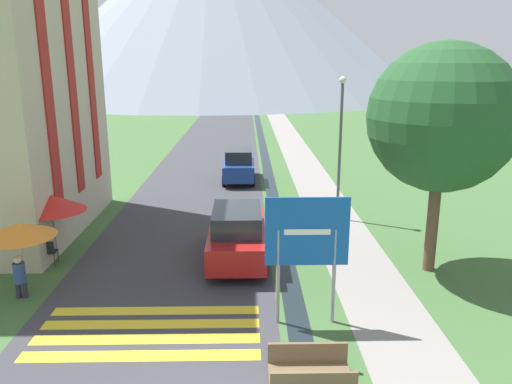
{
  "coord_description": "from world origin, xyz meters",
  "views": [
    {
      "loc": [
        -0.08,
        -6.8,
        6.42
      ],
      "look_at": [
        0.25,
        10.0,
        2.01
      ],
      "focal_mm": 35.0,
      "sensor_mm": 36.0,
      "label": 1
    }
  ],
  "objects_px": {
    "cafe_chair_far_right": "(57,232)",
    "cafe_chair_middle": "(49,250)",
    "parked_car_far": "(239,165)",
    "footbridge": "(310,375)",
    "tree_by_path": "(442,118)",
    "cafe_chair_far_left": "(57,237)",
    "cafe_umbrella_front_orange": "(18,230)",
    "person_seated_far": "(20,275)",
    "cafe_umbrella_middle_red": "(52,203)",
    "person_standing_terrace": "(36,239)",
    "road_sign": "(307,242)",
    "streetlamp": "(340,138)",
    "parked_car_near": "(237,234)"
  },
  "relations": [
    {
      "from": "cafe_chair_far_right",
      "to": "cafe_chair_far_left",
      "type": "relative_size",
      "value": 1.0
    },
    {
      "from": "footbridge",
      "to": "person_standing_terrace",
      "type": "bearing_deg",
      "value": 142.42
    },
    {
      "from": "footbridge",
      "to": "person_seated_far",
      "type": "height_order",
      "value": "person_seated_far"
    },
    {
      "from": "cafe_umbrella_front_orange",
      "to": "person_seated_far",
      "type": "xyz_separation_m",
      "value": [
        -0.0,
        -0.24,
        -1.22
      ]
    },
    {
      "from": "cafe_umbrella_middle_red",
      "to": "tree_by_path",
      "type": "bearing_deg",
      "value": -5.47
    },
    {
      "from": "parked_car_far",
      "to": "cafe_chair_far_right",
      "type": "distance_m",
      "value": 11.74
    },
    {
      "from": "footbridge",
      "to": "cafe_chair_far_left",
      "type": "relative_size",
      "value": 2.0
    },
    {
      "from": "parked_car_far",
      "to": "tree_by_path",
      "type": "distance_m",
      "value": 14.25
    },
    {
      "from": "cafe_chair_far_right",
      "to": "person_standing_terrace",
      "type": "distance_m",
      "value": 2.07
    },
    {
      "from": "footbridge",
      "to": "tree_by_path",
      "type": "bearing_deg",
      "value": 52.11
    },
    {
      "from": "tree_by_path",
      "to": "parked_car_far",
      "type": "bearing_deg",
      "value": 116.86
    },
    {
      "from": "cafe_chair_far_left",
      "to": "road_sign",
      "type": "bearing_deg",
      "value": -58.66
    },
    {
      "from": "person_standing_terrace",
      "to": "parked_car_near",
      "type": "bearing_deg",
      "value": 5.03
    },
    {
      "from": "footbridge",
      "to": "cafe_umbrella_front_orange",
      "type": "distance_m",
      "value": 8.88
    },
    {
      "from": "cafe_chair_far_right",
      "to": "cafe_chair_far_left",
      "type": "xyz_separation_m",
      "value": [
        0.14,
        -0.48,
        0.0
      ]
    },
    {
      "from": "road_sign",
      "to": "parked_car_far",
      "type": "height_order",
      "value": "road_sign"
    },
    {
      "from": "footbridge",
      "to": "person_seated_far",
      "type": "distance_m",
      "value": 8.62
    },
    {
      "from": "parked_car_far",
      "to": "cafe_chair_far_right",
      "type": "relative_size",
      "value": 4.7
    },
    {
      "from": "cafe_chair_far_right",
      "to": "cafe_chair_middle",
      "type": "relative_size",
      "value": 1.0
    },
    {
      "from": "cafe_chair_far_left",
      "to": "person_seated_far",
      "type": "bearing_deg",
      "value": -111.25
    },
    {
      "from": "cafe_chair_far_left",
      "to": "cafe_umbrella_front_orange",
      "type": "height_order",
      "value": "cafe_umbrella_front_orange"
    },
    {
      "from": "parked_car_far",
      "to": "streetlamp",
      "type": "bearing_deg",
      "value": -58.59
    },
    {
      "from": "footbridge",
      "to": "cafe_chair_middle",
      "type": "xyz_separation_m",
      "value": [
        -7.66,
        6.34,
        0.29
      ]
    },
    {
      "from": "cafe_chair_middle",
      "to": "cafe_umbrella_front_orange",
      "type": "bearing_deg",
      "value": -63.52
    },
    {
      "from": "parked_car_far",
      "to": "cafe_chair_middle",
      "type": "xyz_separation_m",
      "value": [
        -5.96,
        -11.66,
        -0.39
      ]
    },
    {
      "from": "parked_car_far",
      "to": "cafe_umbrella_front_orange",
      "type": "height_order",
      "value": "cafe_umbrella_front_orange"
    },
    {
      "from": "road_sign",
      "to": "parked_car_near",
      "type": "relative_size",
      "value": 0.75
    },
    {
      "from": "road_sign",
      "to": "parked_car_near",
      "type": "xyz_separation_m",
      "value": [
        -1.78,
        4.14,
        -1.26
      ]
    },
    {
      "from": "parked_car_far",
      "to": "cafe_chair_far_left",
      "type": "distance_m",
      "value": 12.07
    },
    {
      "from": "parked_car_far",
      "to": "footbridge",
      "type": "bearing_deg",
      "value": -84.6
    },
    {
      "from": "cafe_chair_middle",
      "to": "person_standing_terrace",
      "type": "bearing_deg",
      "value": -118.57
    },
    {
      "from": "cafe_chair_far_right",
      "to": "cafe_chair_far_left",
      "type": "bearing_deg",
      "value": -85.8
    },
    {
      "from": "parked_car_far",
      "to": "person_seated_far",
      "type": "bearing_deg",
      "value": -112.89
    },
    {
      "from": "parked_car_far",
      "to": "cafe_chair_middle",
      "type": "distance_m",
      "value": 13.1
    },
    {
      "from": "cafe_umbrella_front_orange",
      "to": "parked_car_near",
      "type": "bearing_deg",
      "value": 21.68
    },
    {
      "from": "footbridge",
      "to": "parked_car_near",
      "type": "xyz_separation_m",
      "value": [
        -1.6,
        6.68,
        0.68
      ]
    },
    {
      "from": "parked_car_near",
      "to": "person_standing_terrace",
      "type": "bearing_deg",
      "value": -174.97
    },
    {
      "from": "cafe_umbrella_front_orange",
      "to": "streetlamp",
      "type": "distance_m",
      "value": 12.27
    },
    {
      "from": "person_seated_far",
      "to": "tree_by_path",
      "type": "distance_m",
      "value": 12.88
    },
    {
      "from": "streetlamp",
      "to": "footbridge",
      "type": "bearing_deg",
      "value": -102.78
    },
    {
      "from": "person_standing_terrace",
      "to": "cafe_umbrella_front_orange",
      "type": "bearing_deg",
      "value": -78.66
    },
    {
      "from": "person_seated_far",
      "to": "tree_by_path",
      "type": "bearing_deg",
      "value": 8.08
    },
    {
      "from": "cafe_umbrella_middle_red",
      "to": "cafe_chair_far_right",
      "type": "bearing_deg",
      "value": 108.99
    },
    {
      "from": "footbridge",
      "to": "cafe_chair_far_left",
      "type": "height_order",
      "value": "cafe_chair_far_left"
    },
    {
      "from": "cafe_chair_far_left",
      "to": "tree_by_path",
      "type": "height_order",
      "value": "tree_by_path"
    },
    {
      "from": "cafe_chair_far_right",
      "to": "person_seated_far",
      "type": "relative_size",
      "value": 0.68
    },
    {
      "from": "parked_car_near",
      "to": "cafe_umbrella_middle_red",
      "type": "relative_size",
      "value": 1.99
    },
    {
      "from": "cafe_umbrella_middle_red",
      "to": "person_standing_terrace",
      "type": "height_order",
      "value": "cafe_umbrella_middle_red"
    },
    {
      "from": "streetlamp",
      "to": "cafe_chair_far_left",
      "type": "bearing_deg",
      "value": -161.77
    },
    {
      "from": "tree_by_path",
      "to": "cafe_umbrella_middle_red",
      "type": "bearing_deg",
      "value": 174.53
    }
  ]
}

